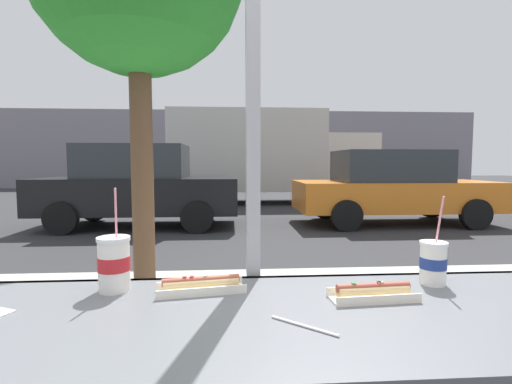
{
  "coord_description": "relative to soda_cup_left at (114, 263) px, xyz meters",
  "views": [
    {
      "loc": [
        -0.08,
        -1.29,
        1.38
      ],
      "look_at": [
        0.22,
        3.12,
        1.03
      ],
      "focal_mm": 26.29,
      "sensor_mm": 36.0,
      "label": 1
    }
  ],
  "objects": [
    {
      "name": "box_truck",
      "position": [
        1.61,
        11.68,
        0.62
      ],
      "size": [
        6.87,
        2.44,
        3.11
      ],
      "color": "beige",
      "rests_on": "ground"
    },
    {
      "name": "building_facade_far",
      "position": [
        0.46,
        20.46,
        1.09
      ],
      "size": [
        28.0,
        1.2,
        4.3
      ],
      "primitive_type": "cube",
      "color": "gray",
      "rests_on": "ground"
    },
    {
      "name": "hotdog_tray_far",
      "position": [
        0.8,
        -0.13,
        -0.07
      ],
      "size": [
        0.27,
        0.11,
        0.05
      ],
      "color": "beige",
      "rests_on": "window_counter"
    },
    {
      "name": "hotdog_tray_near",
      "position": [
        0.28,
        -0.03,
        -0.07
      ],
      "size": [
        0.29,
        0.13,
        0.05
      ],
      "color": "silver",
      "rests_on": "window_counter"
    },
    {
      "name": "window_wall",
      "position": [
        0.46,
        0.16,
        0.83
      ],
      "size": [
        3.11,
        0.2,
        2.9
      ],
      "color": "#423D38",
      "rests_on": "ground"
    },
    {
      "name": "parked_car_orange",
      "position": [
        4.01,
        7.0,
        -0.22
      ],
      "size": [
        4.39,
        1.92,
        1.65
      ],
      "color": "orange",
      "rests_on": "ground"
    },
    {
      "name": "soda_cup_left",
      "position": [
        0.0,
        0.0,
        0.0
      ],
      "size": [
        0.1,
        0.1,
        0.33
      ],
      "color": "silver",
      "rests_on": "window_counter"
    },
    {
      "name": "ground_plane",
      "position": [
        0.46,
        8.08,
        -1.06
      ],
      "size": [
        60.0,
        60.0,
        0.0
      ],
      "primitive_type": "plane",
      "color": "#2D2D30"
    },
    {
      "name": "sidewalk_strip",
      "position": [
        0.46,
        1.68,
        -0.99
      ],
      "size": [
        16.0,
        2.8,
        0.14
      ],
      "primitive_type": "cube",
      "color": "#B2ADA3",
      "rests_on": "ground"
    },
    {
      "name": "parked_car_black",
      "position": [
        -1.61,
        7.0,
        -0.17
      ],
      "size": [
        4.17,
        1.94,
        1.76
      ],
      "color": "black",
      "rests_on": "ground"
    },
    {
      "name": "soda_cup_right",
      "position": [
        1.06,
        -0.0,
        -0.01
      ],
      "size": [
        0.09,
        0.09,
        0.3
      ],
      "color": "white",
      "rests_on": "window_counter"
    },
    {
      "name": "loose_straw",
      "position": [
        0.56,
        -0.31,
        -0.09
      ],
      "size": [
        0.15,
        0.13,
        0.01
      ],
      "primitive_type": "cylinder",
      "rotation": [
        0.0,
        1.57,
        -0.7
      ],
      "color": "white",
      "rests_on": "window_counter"
    }
  ]
}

